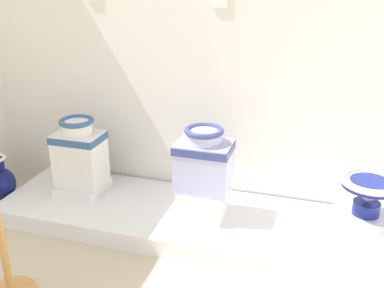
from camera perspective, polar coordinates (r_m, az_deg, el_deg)
name	(u,v)px	position (r m, az deg, el deg)	size (l,w,h in m)	color
wall_back	(227,8)	(2.97, 4.62, 17.17)	(3.88, 0.06, 2.82)	white
display_platform	(207,222)	(2.99, 1.98, -10.15)	(2.90, 0.76, 0.12)	white
plinth_block_central_ornate	(83,187)	(3.35, -13.97, -5.42)	(0.31, 0.33, 0.06)	white
antique_toilet_central_ornate	(80,152)	(3.23, -14.41, -0.98)	(0.34, 0.25, 0.50)	white
plinth_block_squat_floral	(203,202)	(2.92, 1.50, -7.53)	(0.29, 0.30, 0.18)	white
antique_toilet_squat_floral	(204,159)	(2.79, 1.56, -2.03)	(0.36, 0.26, 0.43)	#B0B7E7
plinth_block_pale_glazed	(363,228)	(2.91, 21.32, -10.15)	(0.36, 0.36, 0.11)	white
antique_toilet_pale_glazed	(368,194)	(2.80, 21.97, -6.03)	(0.35, 0.35, 0.28)	silver
decorative_vase_spare	(0,183)	(3.58, -23.74, -4.61)	(0.23, 0.23, 0.37)	white
stanchion_post_near_left	(4,251)	(2.54, -23.30, -12.71)	(0.26, 0.26, 0.97)	#CC8C46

